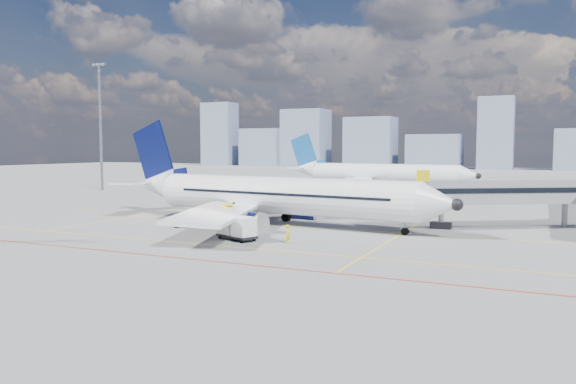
{
  "coord_description": "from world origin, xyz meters",
  "views": [
    {
      "loc": [
        26.8,
        -47.83,
        8.61
      ],
      "look_at": [
        2.62,
        5.07,
        4.0
      ],
      "focal_mm": 35.0,
      "sensor_mm": 36.0,
      "label": 1
    }
  ],
  "objects_px": {
    "cargo_dolly": "(237,227)",
    "main_aircraft": "(267,195)",
    "baggage_tug": "(243,230)",
    "belt_loader": "(197,221)",
    "second_aircraft": "(376,174)",
    "ramp_worker": "(288,234)"
  },
  "relations": [
    {
      "from": "belt_loader",
      "to": "ramp_worker",
      "type": "bearing_deg",
      "value": -37.46
    },
    {
      "from": "ramp_worker",
      "to": "main_aircraft",
      "type": "bearing_deg",
      "value": 34.39
    },
    {
      "from": "cargo_dolly",
      "to": "belt_loader",
      "type": "xyz_separation_m",
      "value": [
        -8.13,
        5.48,
        -0.5
      ]
    },
    {
      "from": "second_aircraft",
      "to": "ramp_worker",
      "type": "height_order",
      "value": "second_aircraft"
    },
    {
      "from": "second_aircraft",
      "to": "baggage_tug",
      "type": "bearing_deg",
      "value": -77.79
    },
    {
      "from": "second_aircraft",
      "to": "belt_loader",
      "type": "relative_size",
      "value": 5.95
    },
    {
      "from": "baggage_tug",
      "to": "belt_loader",
      "type": "bearing_deg",
      "value": 138.08
    },
    {
      "from": "ramp_worker",
      "to": "baggage_tug",
      "type": "bearing_deg",
      "value": 78.19
    },
    {
      "from": "cargo_dolly",
      "to": "belt_loader",
      "type": "height_order",
      "value": "belt_loader"
    },
    {
      "from": "second_aircraft",
      "to": "belt_loader",
      "type": "xyz_separation_m",
      "value": [
        -2.4,
        -62.08,
        -2.49
      ]
    },
    {
      "from": "cargo_dolly",
      "to": "baggage_tug",
      "type": "bearing_deg",
      "value": 115.79
    },
    {
      "from": "baggage_tug",
      "to": "belt_loader",
      "type": "distance_m",
      "value": 9.06
    },
    {
      "from": "second_aircraft",
      "to": "belt_loader",
      "type": "height_order",
      "value": "second_aircraft"
    },
    {
      "from": "main_aircraft",
      "to": "ramp_worker",
      "type": "xyz_separation_m",
      "value": [
        7.61,
        -11.07,
        -2.37
      ]
    },
    {
      "from": "baggage_tug",
      "to": "ramp_worker",
      "type": "bearing_deg",
      "value": -26.35
    },
    {
      "from": "cargo_dolly",
      "to": "main_aircraft",
      "type": "bearing_deg",
      "value": 124.58
    },
    {
      "from": "baggage_tug",
      "to": "belt_loader",
      "type": "xyz_separation_m",
      "value": [
        -8.05,
        4.15,
        -0.06
      ]
    },
    {
      "from": "main_aircraft",
      "to": "baggage_tug",
      "type": "bearing_deg",
      "value": -69.43
    },
    {
      "from": "baggage_tug",
      "to": "cargo_dolly",
      "type": "relative_size",
      "value": 0.59
    },
    {
      "from": "main_aircraft",
      "to": "second_aircraft",
      "type": "xyz_separation_m",
      "value": [
        -3.25,
        56.24,
        0.0
      ]
    },
    {
      "from": "main_aircraft",
      "to": "second_aircraft",
      "type": "bearing_deg",
      "value": 100.41
    },
    {
      "from": "main_aircraft",
      "to": "cargo_dolly",
      "type": "xyz_separation_m",
      "value": [
        2.48,
        -11.33,
        -1.99
      ]
    }
  ]
}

